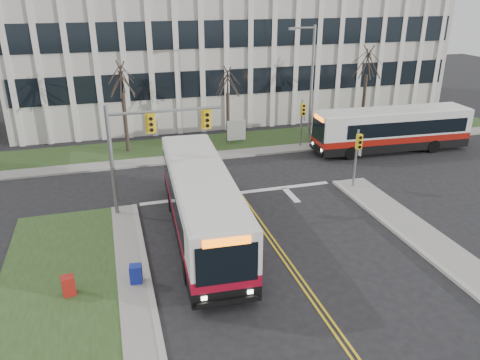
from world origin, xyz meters
name	(u,v)px	position (x,y,z in m)	size (l,w,h in m)	color
ground	(287,262)	(0.00, 0.00, 0.00)	(120.00, 120.00, 0.00)	black
sidewalk_cross	(275,150)	(5.00, 15.20, 0.07)	(44.00, 1.60, 0.14)	#9E9B93
building_lawn	(264,140)	(5.00, 18.00, 0.06)	(44.00, 5.00, 0.12)	#2E461E
office_building	(227,49)	(5.00, 30.00, 6.00)	(40.00, 16.00, 12.00)	beige
mast_arm_signal	(142,139)	(-5.62, 7.16, 4.26)	(6.11, 0.38, 6.20)	slate
signal_pole_near	(357,151)	(7.20, 6.90, 2.50)	(0.34, 0.39, 3.80)	slate
signal_pole_far	(302,117)	(7.20, 15.40, 2.50)	(0.34, 0.39, 3.80)	slate
streetlight	(310,79)	(8.03, 16.20, 5.19)	(2.15, 0.25, 9.20)	slate
directory_sign	(236,131)	(2.50, 17.50, 1.17)	(1.50, 0.12, 2.00)	slate
tree_left	(122,80)	(-6.00, 18.00, 5.51)	(1.80, 1.80, 7.70)	#42352B
tree_mid	(228,83)	(2.00, 18.20, 4.88)	(1.80, 1.80, 6.82)	#42352B
tree_right	(367,63)	(14.00, 18.00, 5.91)	(1.80, 1.80, 8.25)	#42352B
bus_main	(201,205)	(-3.22, 3.65, 1.70)	(2.76, 12.73, 3.39)	silver
bus_cross	(391,131)	(13.50, 12.77, 1.60)	(2.60, 12.01, 3.20)	silver
newspaper_box_blue	(136,275)	(-6.80, 0.15, 0.47)	(0.50, 0.45, 0.95)	#162497
newspaper_box_red	(69,287)	(-9.50, 0.07, 0.47)	(0.50, 0.45, 0.95)	maroon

